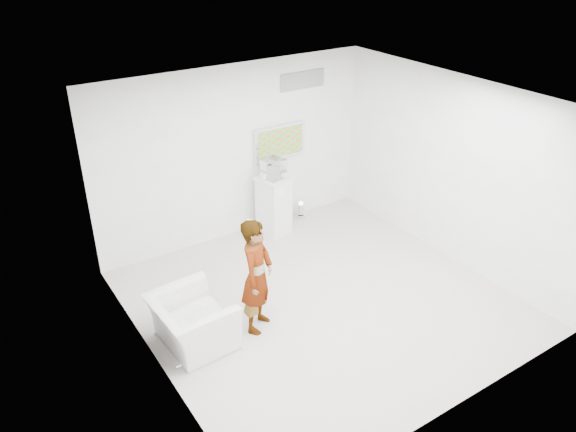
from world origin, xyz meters
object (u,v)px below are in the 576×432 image
at_px(tv, 279,142).
at_px(pedestal, 274,205).
at_px(person, 257,276).
at_px(floor_uplight, 301,210).
at_px(armchair, 192,322).

xyz_separation_m(tv, pedestal, (-0.33, -0.31, -1.02)).
bearing_deg(person, floor_uplight, 6.45).
relative_size(person, pedestal, 1.55).
bearing_deg(armchair, tv, -54.10).
distance_m(person, pedestal, 2.68).
xyz_separation_m(tv, person, (-1.92, -2.45, -0.73)).
bearing_deg(armchair, floor_uplight, -59.16).
xyz_separation_m(tv, floor_uplight, (0.38, -0.13, -1.39)).
relative_size(tv, armchair, 0.95).
height_order(person, pedestal, person).
height_order(tv, floor_uplight, tv).
distance_m(person, armchair, 1.03).
relative_size(tv, person, 0.61).
height_order(person, armchair, person).
height_order(tv, armchair, tv).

